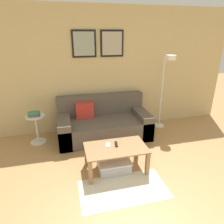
{
  "coord_description": "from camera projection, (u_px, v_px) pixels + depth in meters",
  "views": [
    {
      "loc": [
        -0.91,
        -1.15,
        2.02
      ],
      "look_at": [
        -0.2,
        1.73,
        0.85
      ],
      "focal_mm": 32.0,
      "sensor_mm": 36.0,
      "label": 1
    }
  ],
  "objects": [
    {
      "name": "floor_lamp",
      "position": [
        166.0,
        80.0,
        4.15
      ],
      "size": [
        0.25,
        0.46,
        1.63
      ],
      "color": "white",
      "rests_on": "ground_plane"
    },
    {
      "name": "side_table",
      "position": [
        36.0,
        127.0,
        3.86
      ],
      "size": [
        0.36,
        0.36,
        0.57
      ],
      "color": "silver",
      "rests_on": "ground_plane"
    },
    {
      "name": "book_stack",
      "position": [
        34.0,
        114.0,
        3.75
      ],
      "size": [
        0.23,
        0.17,
        0.08
      ],
      "color": "#8C4C93",
      "rests_on": "side_table"
    },
    {
      "name": "cell_phone",
      "position": [
        108.0,
        145.0,
        3.1
      ],
      "size": [
        0.11,
        0.15,
        0.01
      ],
      "primitive_type": "cube",
      "rotation": [
        0.0,
        0.0,
        -0.31
      ],
      "color": "silver",
      "rests_on": "coffee_table"
    },
    {
      "name": "area_rug",
      "position": [
        123.0,
        189.0,
        2.77
      ],
      "size": [
        1.21,
        0.64,
        0.01
      ],
      "primitive_type": "cube",
      "color": "beige",
      "rests_on": "ground_plane"
    },
    {
      "name": "storage_bin",
      "position": [
        114.0,
        165.0,
        3.14
      ],
      "size": [
        0.5,
        0.4,
        0.19
      ],
      "color": "#B2B2B7",
      "rests_on": "ground_plane"
    },
    {
      "name": "wall_back",
      "position": [
        107.0,
        71.0,
        4.23
      ],
      "size": [
        5.6,
        0.09,
        2.55
      ],
      "color": "tan",
      "rests_on": "ground_plane"
    },
    {
      "name": "couch",
      "position": [
        103.0,
        123.0,
        4.14
      ],
      "size": [
        1.83,
        0.89,
        0.82
      ],
      "color": "brown",
      "rests_on": "ground_plane"
    },
    {
      "name": "coffee_table",
      "position": [
        116.0,
        151.0,
        3.07
      ],
      "size": [
        0.94,
        0.54,
        0.41
      ],
      "color": "#997047",
      "rests_on": "ground_plane"
    },
    {
      "name": "remote_control",
      "position": [
        116.0,
        144.0,
        3.1
      ],
      "size": [
        0.07,
        0.15,
        0.02
      ],
      "primitive_type": "cube",
      "rotation": [
        0.0,
        0.0,
        -0.18
      ],
      "color": "black",
      "rests_on": "coffee_table"
    }
  ]
}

